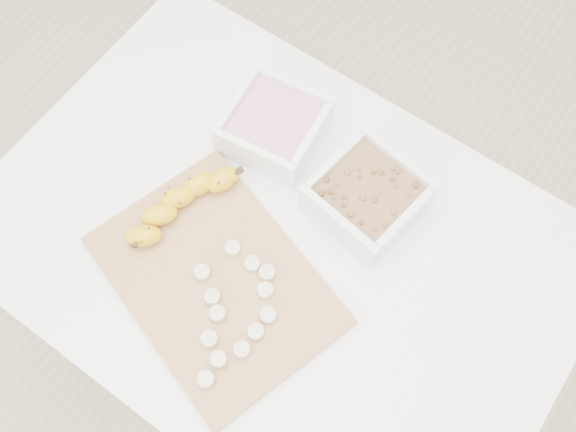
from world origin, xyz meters
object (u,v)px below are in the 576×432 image
Objects in this scene: table at (279,261)px; cutting_board at (216,280)px; bowl_granola at (367,196)px; banana at (179,206)px; bowl_yogurt at (274,126)px.

cutting_board reaches higher than table.
banana is at bearing -142.09° from bowl_granola.
banana is (-0.17, -0.05, 0.13)m from table.
cutting_board is (-0.13, -0.26, -0.03)m from bowl_granola.
bowl_yogurt is 0.46× the size of cutting_board.
bowl_granola reaches higher than cutting_board.
table is at bearing -120.01° from bowl_granola.
table is 5.32× the size of bowl_granola.
table is 5.57× the size of bowl_yogurt.
banana is (-0.04, -0.22, -0.00)m from bowl_yogurt.
bowl_granola reaches higher than banana.
table is at bearing -53.01° from bowl_yogurt.
bowl_yogurt is at bearing 106.32° from banana.
banana is (-0.25, -0.19, -0.01)m from bowl_granola.
table is at bearing 68.97° from cutting_board.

